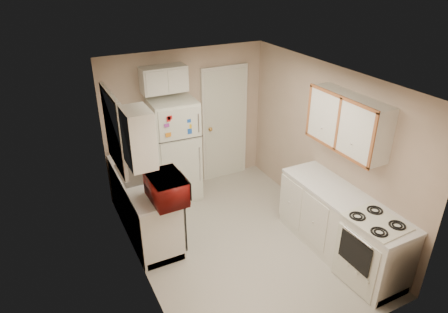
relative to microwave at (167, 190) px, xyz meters
name	(u,v)px	position (x,y,z in m)	size (l,w,h in m)	color
floor	(240,242)	(0.97, -0.17, -1.05)	(3.80, 3.80, 0.00)	beige
ceiling	(243,78)	(0.97, -0.17, 1.35)	(3.80, 3.80, 0.00)	white
wall_left	(136,194)	(-0.43, -0.17, 0.15)	(3.80, 3.80, 0.00)	#BDA48F
wall_right	(326,148)	(2.37, -0.17, 0.15)	(3.80, 3.80, 0.00)	#BDA48F
wall_back	(187,121)	(0.97, 1.73, 0.15)	(2.80, 2.80, 0.00)	#BDA48F
wall_front	(341,256)	(0.97, -2.07, 0.15)	(2.80, 2.80, 0.00)	#BDA48F
left_counter	(144,204)	(-0.13, 0.73, -0.60)	(0.60, 1.80, 0.90)	silver
dishwasher	(178,218)	(0.16, 0.13, -0.56)	(0.03, 0.58, 0.72)	black
sink	(139,175)	(-0.13, 0.88, -0.19)	(0.54, 0.74, 0.16)	gray
microwave	(167,190)	(0.00, 0.00, 0.00)	(0.34, 0.61, 0.41)	maroon
soap_bottle	(130,156)	(-0.14, 1.24, -0.05)	(0.09, 0.09, 0.19)	silver
window_blinds	(114,131)	(-0.39, 0.88, 0.55)	(0.10, 0.98, 1.08)	silver
upper_cabinet_left	(138,138)	(-0.28, 0.05, 0.75)	(0.30, 0.45, 0.70)	silver
refrigerator	(174,150)	(0.63, 1.44, -0.19)	(0.70, 0.68, 1.71)	silver
cabinet_over_fridge	(164,79)	(0.57, 1.58, 0.95)	(0.70, 0.30, 0.40)	silver
interior_door	(225,124)	(1.67, 1.69, -0.03)	(0.86, 0.06, 2.08)	silver
right_counter	(341,225)	(2.07, -0.97, -0.60)	(0.60, 2.00, 0.90)	silver
stove	(370,256)	(2.02, -1.55, -0.66)	(0.53, 0.65, 0.79)	silver
upper_cabinet_right	(348,122)	(2.22, -0.67, 0.75)	(0.30, 1.20, 0.70)	silver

